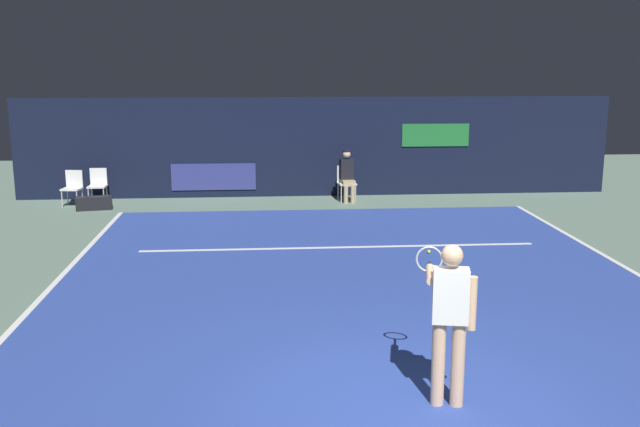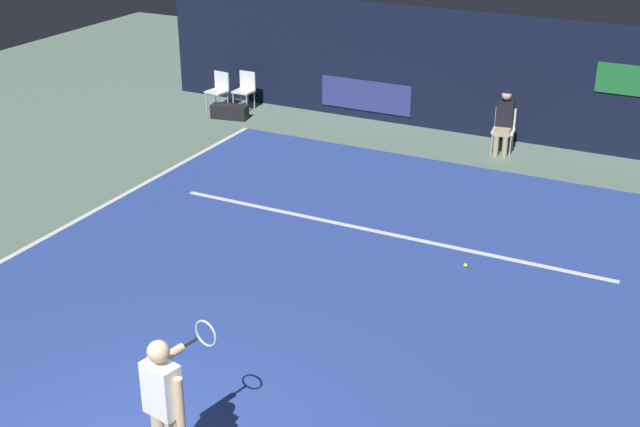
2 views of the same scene
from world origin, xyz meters
name	(u,v)px [view 1 (image 1 of 2)]	position (x,y,z in m)	size (l,w,h in m)	color
ground_plane	(351,278)	(0.00, 4.59, 0.00)	(30.49, 30.49, 0.00)	slate
court_surface	(351,278)	(0.00, 4.59, 0.01)	(9.72, 11.17, 0.01)	#2D479E
line_sideline_left	(631,271)	(4.81, 4.59, 0.01)	(0.10, 11.17, 0.01)	white
line_sideline_right	(54,284)	(-4.81, 4.59, 0.01)	(0.10, 11.17, 0.01)	white
line_service	(339,247)	(0.00, 6.54, 0.01)	(7.58, 0.10, 0.01)	white
back_wall	(317,147)	(0.00, 12.19, 1.30)	(15.69, 0.33, 2.60)	black
tennis_player	(449,314)	(0.45, 0.07, 0.99)	(0.51, 1.01, 1.73)	#DBAD89
line_judge_on_chair	(347,175)	(0.68, 11.20, 0.69)	(0.49, 0.57, 1.32)	white
courtside_chair_near	(98,184)	(-5.61, 11.47, 0.50)	(0.44, 0.42, 0.88)	white
courtside_chair_far	(73,186)	(-6.15, 11.16, 0.50)	(0.49, 0.47, 0.88)	white
tennis_ball	(429,252)	(1.62, 5.98, 0.05)	(0.07, 0.07, 0.07)	#CCE033
equipment_bag	(94,203)	(-5.53, 10.65, 0.16)	(0.84, 0.32, 0.32)	black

